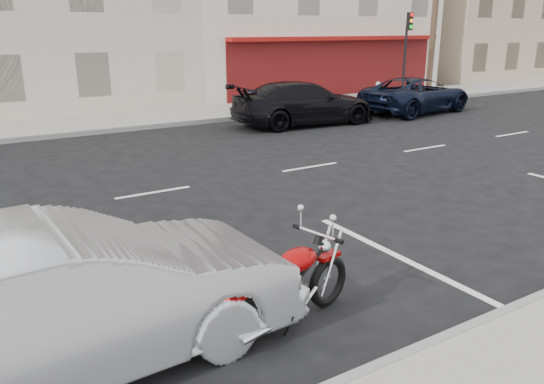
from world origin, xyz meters
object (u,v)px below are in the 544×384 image
(suv_far, at_px, (416,95))
(fire_hydrant, at_px, (378,89))
(motorcycle, at_px, (329,270))
(car_far, at_px, (304,103))
(traffic_light, at_px, (407,44))
(sedan_silver, at_px, (67,300))

(suv_far, bearing_deg, fire_hydrant, -27.34)
(motorcycle, xyz_separation_m, car_far, (7.06, 10.58, 0.28))
(traffic_light, height_order, motorcycle, traffic_light)
(suv_far, xyz_separation_m, car_far, (-5.43, 0.08, 0.05))
(traffic_light, height_order, fire_hydrant, traffic_light)
(motorcycle, height_order, suv_far, suv_far)
(fire_hydrant, height_order, motorcycle, motorcycle)
(fire_hydrant, bearing_deg, car_far, -152.31)
(traffic_light, relative_size, fire_hydrant, 5.28)
(traffic_light, xyz_separation_m, suv_far, (-2.78, -3.43, -1.86))
(traffic_light, relative_size, car_far, 0.73)
(fire_hydrant, height_order, sedan_silver, sedan_silver)
(car_far, bearing_deg, motorcycle, 150.53)
(sedan_silver, xyz_separation_m, suv_far, (15.43, 10.20, -0.07))
(motorcycle, distance_m, sedan_silver, 2.98)
(sedan_silver, relative_size, suv_far, 0.93)
(sedan_silver, height_order, suv_far, sedan_silver)
(traffic_light, distance_m, suv_far, 4.79)
(fire_hydrant, height_order, suv_far, suv_far)
(sedan_silver, bearing_deg, fire_hydrant, -53.03)
(traffic_light, bearing_deg, suv_far, -128.98)
(car_far, bearing_deg, sedan_silver, 140.00)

